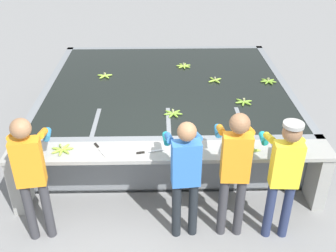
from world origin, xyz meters
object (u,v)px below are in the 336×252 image
(knife_0, at_px, (99,148))
(banana_bunch_floating_2, at_px, (105,76))
(worker_2, at_px, (235,165))
(worker_0, at_px, (30,169))
(knife_1, at_px, (146,152))
(banana_bunch_ledge_2, at_px, (62,149))
(banana_bunch_floating_4, at_px, (173,113))
(worker_1, at_px, (185,170))
(banana_bunch_floating_1, at_px, (215,80))
(banana_bunch_ledge_0, at_px, (295,146))
(worker_3, at_px, (284,170))
(banana_bunch_floating_0, at_px, (184,66))
(banana_bunch_floating_3, at_px, (244,102))
(banana_bunch_floating_5, at_px, (268,81))
(banana_bunch_ledge_1, at_px, (250,150))

(knife_0, bearing_deg, banana_bunch_floating_2, 94.88)
(worker_2, bearing_deg, worker_0, -179.71)
(worker_0, relative_size, knife_0, 5.22)
(knife_1, bearing_deg, banana_bunch_ledge_2, 176.54)
(banana_bunch_floating_4, xyz_separation_m, knife_0, (-0.96, -0.88, -0.01))
(worker_1, distance_m, banana_bunch_floating_2, 3.15)
(banana_bunch_floating_1, height_order, banana_bunch_ledge_0, banana_bunch_ledge_0)
(worker_3, xyz_separation_m, banana_bunch_floating_0, (-0.94, 3.37, -0.08))
(knife_0, xyz_separation_m, knife_1, (0.60, -0.11, 0.00))
(worker_3, relative_size, banana_bunch_ledge_0, 5.61)
(banana_bunch_floating_3, distance_m, banana_bunch_floating_4, 1.15)
(knife_1, bearing_deg, knife_0, 170.02)
(worker_0, height_order, banana_bunch_floating_0, worker_0)
(worker_2, xyz_separation_m, banana_bunch_floating_5, (1.02, 2.59, -0.13))
(banana_bunch_floating_5, height_order, knife_1, banana_bunch_floating_5)
(worker_0, height_order, worker_3, worker_0)
(worker_1, relative_size, worker_2, 0.94)
(banana_bunch_ledge_0, relative_size, banana_bunch_ledge_2, 1.00)
(worker_3, height_order, banana_bunch_floating_4, worker_3)
(knife_1, bearing_deg, worker_3, -18.62)
(worker_2, relative_size, banana_bunch_floating_2, 6.00)
(banana_bunch_floating_3, bearing_deg, worker_1, -119.02)
(worker_1, height_order, worker_2, worker_2)
(banana_bunch_floating_2, bearing_deg, banana_bunch_floating_3, -25.32)
(banana_bunch_ledge_0, bearing_deg, banana_bunch_floating_5, 85.68)
(worker_3, xyz_separation_m, banana_bunch_ledge_1, (-0.28, 0.51, -0.07))
(worker_0, height_order, banana_bunch_ledge_2, worker_0)
(worker_0, xyz_separation_m, banana_bunch_floating_5, (3.30, 2.60, -0.11))
(banana_bunch_floating_1, relative_size, banana_bunch_floating_4, 0.92)
(worker_1, xyz_separation_m, banana_bunch_floating_3, (1.01, 1.82, -0.06))
(worker_1, relative_size, banana_bunch_floating_3, 5.60)
(banana_bunch_floating_1, xyz_separation_m, banana_bunch_floating_2, (-1.92, 0.23, -0.00))
(banana_bunch_floating_0, bearing_deg, worker_2, -83.35)
(worker_0, distance_m, worker_1, 1.73)
(banana_bunch_floating_3, bearing_deg, banana_bunch_ledge_1, -97.64)
(worker_0, height_order, banana_bunch_floating_2, worker_0)
(worker_0, bearing_deg, banana_bunch_floating_0, 60.43)
(banana_bunch_floating_4, bearing_deg, worker_3, -51.74)
(banana_bunch_floating_3, height_order, banana_bunch_ledge_2, banana_bunch_ledge_2)
(worker_3, relative_size, knife_0, 5.03)
(worker_2, height_order, banana_bunch_floating_3, worker_2)
(worker_0, xyz_separation_m, banana_bunch_floating_4, (1.63, 1.48, -0.11))
(worker_2, xyz_separation_m, worker_3, (0.55, -0.05, -0.05))
(banana_bunch_floating_0, distance_m, banana_bunch_floating_1, 0.84)
(banana_bunch_ledge_1, bearing_deg, worker_2, -120.31)
(banana_bunch_ledge_2, bearing_deg, banana_bunch_floating_5, 33.63)
(banana_bunch_floating_3, bearing_deg, banana_bunch_ledge_0, -71.89)
(worker_1, xyz_separation_m, banana_bunch_floating_1, (0.67, 2.65, -0.06))
(worker_0, bearing_deg, banana_bunch_ledge_0, 10.04)
(banana_bunch_floating_4, bearing_deg, worker_2, -66.25)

